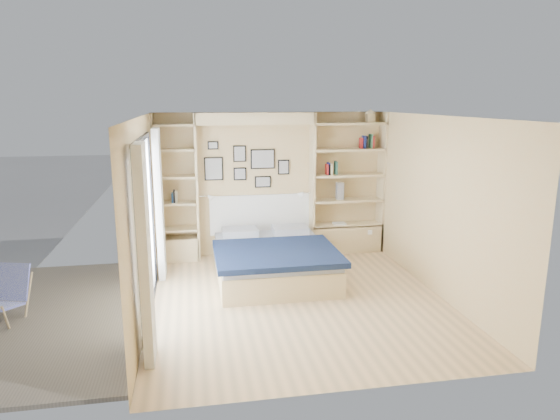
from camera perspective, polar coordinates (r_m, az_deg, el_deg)
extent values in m
plane|color=#DCB581|center=(7.02, 2.00, -10.20)|extent=(4.50, 4.50, 0.00)
plane|color=tan|center=(8.81, -1.02, 2.98)|extent=(4.00, 0.00, 4.00)
plane|color=tan|center=(4.55, 8.12, -6.37)|extent=(4.00, 0.00, 4.00)
plane|color=tan|center=(6.52, -15.36, -0.88)|extent=(0.00, 4.50, 4.50)
plane|color=tan|center=(7.32, 17.56, 0.42)|extent=(0.00, 4.50, 4.50)
plane|color=white|center=(6.48, 2.17, 10.64)|extent=(4.50, 4.50, 0.00)
cube|color=#D9C389|center=(8.53, -9.50, 2.49)|extent=(0.04, 0.35, 2.50)
cube|color=#D9C389|center=(8.78, 3.68, 2.92)|extent=(0.04, 0.35, 2.50)
cube|color=#D9C389|center=(8.48, -2.90, 10.41)|extent=(2.00, 0.35, 0.20)
cube|color=#D9C389|center=(9.17, 11.48, 3.10)|extent=(0.04, 0.35, 2.50)
cube|color=#D9C389|center=(8.55, -14.06, 2.31)|extent=(0.04, 0.35, 2.50)
cube|color=#D9C389|center=(9.17, 7.54, -3.15)|extent=(1.30, 0.35, 0.50)
cube|color=#D9C389|center=(8.77, -11.54, -4.37)|extent=(0.70, 0.35, 0.40)
cube|color=black|center=(6.37, -15.60, 7.73)|extent=(0.04, 2.08, 0.06)
cube|color=black|center=(6.90, -14.51, -10.78)|extent=(0.04, 2.08, 0.06)
cube|color=black|center=(5.58, -15.84, -4.77)|extent=(0.04, 0.06, 2.20)
cube|color=black|center=(7.55, -14.42, -0.21)|extent=(0.04, 0.06, 2.20)
cube|color=silver|center=(6.55, -15.12, -1.98)|extent=(0.01, 2.00, 2.20)
cube|color=white|center=(5.29, -15.18, -5.11)|extent=(0.10, 0.45, 2.30)
cube|color=white|center=(7.80, -13.64, 0.62)|extent=(0.10, 0.45, 2.30)
cube|color=#D9C389|center=(9.11, 7.59, -1.63)|extent=(1.30, 0.35, 0.04)
cube|color=#D9C389|center=(9.01, 7.67, 1.14)|extent=(1.30, 0.35, 0.04)
cube|color=#D9C389|center=(8.93, 7.75, 3.97)|extent=(1.30, 0.35, 0.04)
cube|color=#D9C389|center=(8.88, 7.84, 6.84)|extent=(1.30, 0.35, 0.04)
cube|color=#D9C389|center=(8.85, 7.93, 9.75)|extent=(1.30, 0.35, 0.04)
cube|color=#D9C389|center=(8.68, -11.64, -2.15)|extent=(0.70, 0.35, 0.04)
cube|color=#D9C389|center=(8.58, -11.77, 0.75)|extent=(0.70, 0.35, 0.04)
cube|color=#D9C389|center=(8.50, -11.91, 3.72)|extent=(0.70, 0.35, 0.04)
cube|color=#D9C389|center=(8.45, -12.05, 6.74)|extent=(0.70, 0.35, 0.04)
cube|color=#D9C389|center=(8.42, -12.17, 9.45)|extent=(0.70, 0.35, 0.04)
cube|color=#D9C389|center=(7.81, -0.85, -6.33)|extent=(1.71, 2.14, 0.37)
cube|color=#9FA3AD|center=(7.74, -0.86, -4.66)|extent=(1.67, 2.10, 0.10)
cube|color=#111C38|center=(7.38, -0.40, -4.97)|extent=(1.81, 1.50, 0.08)
cube|color=#9FA3AD|center=(8.39, -4.60, -2.55)|extent=(0.59, 0.43, 0.12)
cube|color=#9FA3AD|center=(8.51, 1.14, -2.30)|extent=(0.59, 0.43, 0.12)
cube|color=white|center=(8.86, -2.18, -0.47)|extent=(1.81, 0.04, 0.70)
cube|color=black|center=(8.64, -7.59, 4.69)|extent=(0.32, 0.02, 0.40)
cube|color=gray|center=(8.63, -7.59, 4.68)|extent=(0.28, 0.01, 0.36)
cube|color=black|center=(8.64, -4.64, 6.43)|extent=(0.22, 0.02, 0.28)
cube|color=gray|center=(8.63, -4.63, 6.43)|extent=(0.18, 0.01, 0.24)
cube|color=black|center=(8.69, -4.60, 4.14)|extent=(0.22, 0.02, 0.22)
cube|color=gray|center=(8.67, -4.59, 4.13)|extent=(0.18, 0.01, 0.18)
cube|color=black|center=(8.70, -1.99, 5.85)|extent=(0.42, 0.02, 0.34)
cube|color=gray|center=(8.69, -1.98, 5.84)|extent=(0.38, 0.01, 0.30)
cube|color=black|center=(8.76, -1.97, 3.24)|extent=(0.28, 0.02, 0.20)
cube|color=gray|center=(8.74, -1.96, 3.23)|extent=(0.24, 0.01, 0.16)
cube|color=black|center=(8.78, 0.42, 4.93)|extent=(0.20, 0.02, 0.26)
cube|color=gray|center=(8.77, 0.43, 4.92)|extent=(0.16, 0.01, 0.22)
cube|color=black|center=(8.59, -7.67, 7.34)|extent=(0.18, 0.02, 0.14)
cube|color=gray|center=(8.58, -7.66, 7.33)|extent=(0.14, 0.01, 0.10)
cylinder|color=silver|center=(8.48, -8.51, 1.57)|extent=(0.20, 0.02, 0.02)
cone|color=white|center=(8.49, -7.83, 1.47)|extent=(0.13, 0.12, 0.15)
cylinder|color=silver|center=(8.70, 2.89, 1.97)|extent=(0.20, 0.02, 0.02)
cone|color=white|center=(8.68, 2.24, 1.82)|extent=(0.13, 0.12, 0.15)
cube|color=#A51E1E|center=(8.80, 5.37, 4.64)|extent=(0.02, 0.15, 0.18)
cube|color=navy|center=(8.81, 5.55, 4.73)|extent=(0.03, 0.15, 0.21)
cube|color=black|center=(8.81, 5.57, 4.65)|extent=(0.03, 0.15, 0.18)
cube|color=#C5C48E|center=(8.82, 5.80, 4.66)|extent=(0.04, 0.15, 0.19)
cube|color=#2A6157|center=(8.84, 6.40, 4.81)|extent=(0.03, 0.15, 0.23)
cube|color=#A51E1E|center=(8.93, 9.24, 7.55)|extent=(0.02, 0.15, 0.18)
cube|color=navy|center=(8.95, 9.54, 7.68)|extent=(0.03, 0.15, 0.22)
cube|color=black|center=(8.96, 9.76, 7.66)|extent=(0.03, 0.15, 0.22)
cube|color=#BFB28C|center=(8.96, 9.76, 7.52)|extent=(0.04, 0.15, 0.17)
cube|color=#26593F|center=(8.99, 10.32, 7.76)|extent=(0.03, 0.15, 0.25)
cube|color=#A51E1E|center=(9.00, 10.49, 7.66)|extent=(0.03, 0.15, 0.22)
cube|color=navy|center=(8.56, -12.21, 1.39)|extent=(0.02, 0.15, 0.16)
cube|color=black|center=(8.55, -12.00, 1.55)|extent=(0.03, 0.15, 0.21)
cube|color=#BFB28C|center=(8.55, -11.77, 1.54)|extent=(0.03, 0.15, 0.20)
cube|color=#D9C389|center=(8.96, 10.26, 10.31)|extent=(0.13, 0.13, 0.15)
cone|color=#D9C389|center=(8.96, 10.29, 11.04)|extent=(0.20, 0.20, 0.08)
cube|color=slate|center=(8.93, 6.85, 2.17)|extent=(0.12, 0.12, 0.30)
cube|color=white|center=(9.01, 6.79, -1.55)|extent=(0.22, 0.16, 0.03)
cube|color=#776A58|center=(7.23, -27.72, -11.01)|extent=(3.20, 4.00, 0.05)
cylinder|color=tan|center=(6.87, -28.85, -10.80)|extent=(0.06, 0.12, 0.35)
cylinder|color=tan|center=(7.41, -29.39, -8.45)|extent=(0.10, 0.28, 0.57)
cylinder|color=tan|center=(7.21, -26.82, -8.75)|extent=(0.10, 0.28, 0.57)
cube|color=#363BAF|center=(7.27, -28.16, -7.24)|extent=(0.43, 0.29, 0.46)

